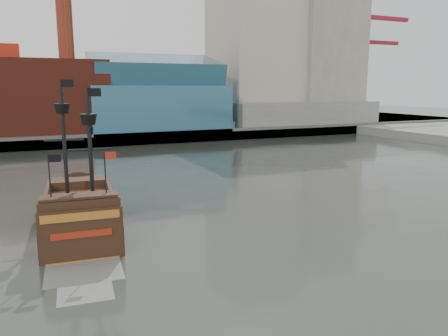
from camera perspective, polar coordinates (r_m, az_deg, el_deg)
name	(u,v)px	position (r m, az deg, el deg)	size (l,w,h in m)	color
ground	(282,250)	(32.61, 7.56, -10.52)	(400.00, 400.00, 0.00)	#272A25
promenade_far	(98,129)	(119.43, -16.16, 4.97)	(220.00, 60.00, 2.00)	slate
seawall	(119,140)	(90.41, -13.56, 3.63)	(220.00, 1.00, 2.60)	#4C4C49
skyline	(119,33)	(113.20, -13.53, 16.77)	(149.00, 45.00, 62.00)	#7B5D49
crane_a	(364,62)	(143.75, 17.79, 12.99)	(22.50, 4.00, 32.25)	slate
crane_b	(365,75)	(157.45, 17.93, 11.43)	(19.10, 4.00, 26.25)	slate
pirate_ship	(80,217)	(37.81, -18.24, -6.09)	(6.78, 17.98, 13.17)	black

